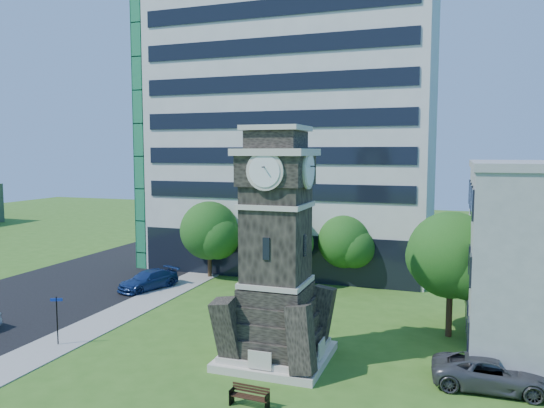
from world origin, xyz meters
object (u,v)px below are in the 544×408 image
at_px(park_bench, 250,395).
at_px(street_sign, 57,315).
at_px(clock_tower, 276,261).
at_px(car_street_north, 148,280).
at_px(car_east_lot, 493,373).

distance_m(park_bench, street_sign, 13.37).
height_order(clock_tower, car_street_north, clock_tower).
relative_size(car_east_lot, street_sign, 1.94).
height_order(car_street_north, car_east_lot, car_east_lot).
height_order(car_street_north, street_sign, street_sign).
distance_m(clock_tower, street_sign, 13.01).
bearing_deg(car_east_lot, clock_tower, 88.89).
bearing_deg(car_east_lot, park_bench, 116.48).
bearing_deg(car_street_north, clock_tower, -15.36).
relative_size(clock_tower, car_east_lot, 2.25).
distance_m(car_street_north, street_sign, 12.55).
relative_size(car_east_lot, park_bench, 3.11).
bearing_deg(clock_tower, park_bench, -83.48).
distance_m(car_street_north, car_east_lot, 26.84).
relative_size(car_street_north, park_bench, 2.93).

